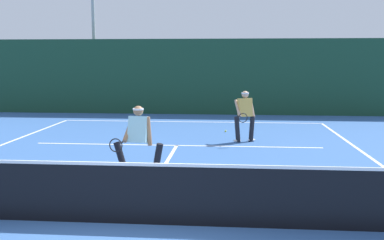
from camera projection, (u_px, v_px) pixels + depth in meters
ground_plane at (129, 224)px, 6.99m from camera, size 80.00×80.00×0.00m
court_line_baseline_far at (191, 122)px, 18.23m from camera, size 10.70×0.10×0.01m
court_line_service at (177, 145)px, 13.28m from camera, size 8.73×0.10×0.01m
court_line_centre at (160, 172)px, 10.15m from camera, size 0.10×6.40×0.01m
tennis_net at (129, 193)px, 6.92m from camera, size 11.72×0.09×1.07m
player_near at (138, 139)px, 9.47m from camera, size 1.15×0.88×1.62m
player_far at (245, 114)px, 13.74m from camera, size 0.74×0.90×1.62m
tennis_ball at (226, 131)px, 15.71m from camera, size 0.07×0.07×0.07m
tennis_ball_extra at (381, 195)px, 8.33m from camera, size 0.07×0.07×0.07m
back_fence_windscreen at (196, 77)px, 20.52m from camera, size 20.87×0.12×3.53m
light_pole at (93, 5)px, 22.13m from camera, size 0.55×0.44×8.82m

